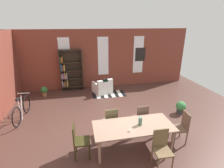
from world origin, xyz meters
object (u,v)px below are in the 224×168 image
(vase_on_table, at_px, (140,121))
(potted_plant_corner, at_px, (44,91))
(dining_chair_head_left, at_px, (79,139))
(bicycle_second, at_px, (22,110))
(dining_chair_near_right, at_px, (162,147))
(armchair_white, at_px, (102,87))
(dining_chair_far_left, at_px, (111,121))
(dining_chair_far_right, at_px, (141,117))
(dining_chair_head_right, at_px, (181,126))
(bookshelf_tall, at_px, (70,71))
(potted_plant_by_shelf, at_px, (181,107))
(dining_table, at_px, (133,128))

(vase_on_table, xyz_separation_m, potted_plant_corner, (-3.18, 4.28, -0.58))
(dining_chair_head_left, bearing_deg, bicycle_second, 130.66)
(dining_chair_near_right, distance_m, bicycle_second, 4.96)
(dining_chair_head_left, bearing_deg, armchair_white, 73.31)
(dining_chair_head_left, height_order, dining_chair_near_right, same)
(bicycle_second, xyz_separation_m, potted_plant_corner, (0.45, 1.95, -0.08))
(bicycle_second, bearing_deg, dining_chair_near_right, -37.57)
(dining_chair_far_left, relative_size, dining_chair_head_left, 1.00)
(dining_chair_far_right, xyz_separation_m, dining_chair_head_right, (0.96, -0.70, 0.00))
(dining_chair_far_right, relative_size, armchair_white, 0.93)
(vase_on_table, bearing_deg, bookshelf_tall, 111.86)
(dining_chair_far_left, bearing_deg, dining_chair_near_right, -55.27)
(dining_chair_head_right, bearing_deg, potted_plant_by_shelf, 56.68)
(dining_chair_far_right, relative_size, dining_chair_head_right, 1.00)
(bookshelf_tall, xyz_separation_m, potted_plant_corner, (-1.24, -0.56, -0.75))
(dining_table, distance_m, armchair_white, 4.14)
(armchair_white, bearing_deg, dining_chair_far_left, -94.40)
(bookshelf_tall, relative_size, armchair_white, 2.05)
(dining_chair_far_left, relative_size, potted_plant_by_shelf, 1.94)
(dining_table, relative_size, dining_chair_head_left, 2.26)
(dining_chair_head_right, distance_m, potted_plant_by_shelf, 1.79)
(bookshelf_tall, bearing_deg, dining_table, -70.07)
(potted_plant_corner, bearing_deg, dining_table, -55.01)
(dining_chair_far_left, xyz_separation_m, bicycle_second, (-2.97, 1.63, -0.17))
(dining_chair_far_left, xyz_separation_m, dining_chair_near_right, (0.96, -1.39, 0.00))
(bookshelf_tall, bearing_deg, armchair_white, -25.05)
(dining_chair_far_left, relative_size, dining_chair_far_right, 1.00)
(dining_chair_far_left, relative_size, bookshelf_tall, 0.45)
(vase_on_table, height_order, potted_plant_corner, vase_on_table)
(dining_chair_far_left, xyz_separation_m, bookshelf_tall, (-1.28, 4.14, 0.50))
(armchair_white, distance_m, bicycle_second, 3.69)
(dining_chair_far_left, distance_m, armchair_white, 3.44)
(dining_table, height_order, potted_plant_corner, dining_table)
(dining_chair_far_left, xyz_separation_m, dining_chair_far_right, (0.97, 0.00, 0.00))
(dining_chair_head_left, relative_size, armchair_white, 0.93)
(dining_chair_head_right, height_order, bicycle_second, dining_chair_head_right)
(dining_chair_head_left, distance_m, potted_plant_corner, 4.56)
(dining_chair_head_right, relative_size, bicycle_second, 0.57)
(dining_chair_head_left, distance_m, armchair_white, 4.30)
(vase_on_table, relative_size, potted_plant_by_shelf, 0.46)
(bicycle_second, bearing_deg, dining_chair_far_left, -28.84)
(bicycle_second, bearing_deg, dining_chair_head_right, -25.52)
(dining_chair_far_right, xyz_separation_m, bookshelf_tall, (-2.24, 4.14, 0.50))
(dining_chair_head_right, relative_size, dining_chair_head_left, 1.00)
(dining_chair_far_right, distance_m, dining_chair_head_right, 1.19)
(bookshelf_tall, distance_m, bicycle_second, 3.10)
(dining_table, height_order, potted_plant_by_shelf, dining_table)
(dining_chair_head_right, height_order, potted_plant_by_shelf, dining_chair_head_right)
(dining_chair_far_left, bearing_deg, potted_plant_corner, 125.08)
(dining_chair_head_right, bearing_deg, dining_chair_near_right, -144.39)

